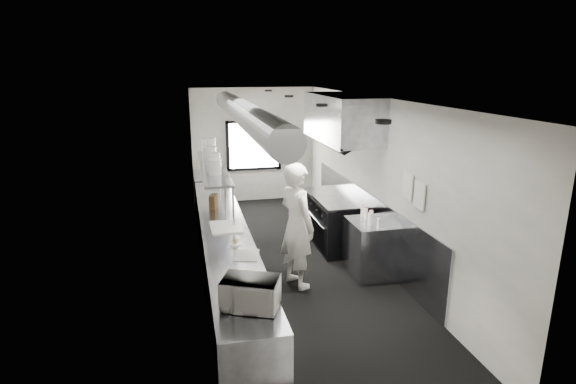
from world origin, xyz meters
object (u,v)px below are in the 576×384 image
knife_block (213,201)px  plate_stack_b (213,162)px  squeeze_bottle_a (379,223)px  deli_tub_b (232,293)px  exhaust_hood (342,118)px  range (336,220)px  far_work_table (210,194)px  small_plate (235,244)px  bottle_station (370,248)px  prep_counter (226,256)px  deli_tub_a (226,294)px  squeeze_bottle_e (363,211)px  cutting_board (226,227)px  microwave (250,293)px  squeeze_bottle_d (366,214)px  pass_shelf (213,168)px  plate_stack_a (215,167)px  plate_stack_d (209,148)px  line_cook (297,226)px  squeeze_bottle_b (370,219)px  plate_stack_c (210,156)px

knife_block → plate_stack_b: 0.70m
squeeze_bottle_a → deli_tub_b: bearing=-145.6°
exhaust_hood → range: 1.92m
knife_block → exhaust_hood: bearing=21.8°
far_work_table → small_plate: (0.08, -4.37, 0.46)m
range → bottle_station: bearing=-85.4°
prep_counter → bottle_station: bearing=-5.0°
range → deli_tub_a: deli_tub_a is taller
range → squeeze_bottle_e: size_ratio=8.62×
small_plate → cutting_board: 0.74m
microwave → knife_block: bearing=115.0°
deli_tub_a → deli_tub_b: bearing=17.8°
exhaust_hood → microwave: exhaust_hood is taller
exhaust_hood → far_work_table: (-2.25, 2.50, -1.94)m
far_work_table → deli_tub_b: 5.88m
cutting_board → plate_stack_b: 1.28m
deli_tub_b → squeeze_bottle_d: bearing=41.3°
pass_shelf → deli_tub_a: bearing=-92.4°
plate_stack_a → plate_stack_d: bearing=90.2°
line_cook → squeeze_bottle_b: bearing=-115.3°
squeeze_bottle_e → plate_stack_a: bearing=162.5°
plate_stack_c → squeeze_bottle_d: (2.34, -1.70, -0.74)m
squeeze_bottle_e → pass_shelf: bearing=148.4°
bottle_station → plate_stack_c: bearing=142.3°
bottle_station → squeeze_bottle_e: size_ratio=4.85×
prep_counter → plate_stack_d: plate_stack_d is taller
plate_stack_b → microwave: bearing=-88.3°
plate_stack_a → plate_stack_c: plate_stack_c is taller
plate_stack_a → squeeze_bottle_d: 2.57m
deli_tub_b → squeeze_bottle_d: squeeze_bottle_d is taller
exhaust_hood → squeeze_bottle_e: exhaust_hood is taller
bottle_station → exhaust_hood: bearing=92.2°
exhaust_hood → plate_stack_b: bearing=-176.4°
pass_shelf → line_cook: 2.17m
range → squeeze_bottle_d: bearing=-86.7°
squeeze_bottle_a → squeeze_bottle_d: (-0.03, 0.45, 0.01)m
cutting_board → squeeze_bottle_a: squeeze_bottle_a is taller
plate_stack_a → squeeze_bottle_a: plate_stack_a is taller
prep_counter → cutting_board: (0.02, 0.06, 0.46)m
plate_stack_c → line_cook: bearing=-59.4°
prep_counter → plate_stack_a: plate_stack_a is taller
squeeze_bottle_d → cutting_board: bearing=176.9°
squeeze_bottle_b → plate_stack_b: bearing=148.5°
bottle_station → plate_stack_a: plate_stack_a is taller
bottle_station → line_cook: bearing=-176.3°
plate_stack_a → squeeze_bottle_a: size_ratio=1.51×
plate_stack_d → squeeze_bottle_e: (2.33, -2.17, -0.77)m
microwave → knife_block: 3.51m
small_plate → plate_stack_c: size_ratio=0.55×
deli_tub_b → squeeze_bottle_b: bearing=37.8°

